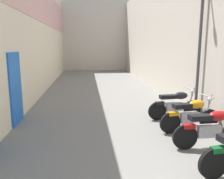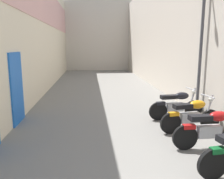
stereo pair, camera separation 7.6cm
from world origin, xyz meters
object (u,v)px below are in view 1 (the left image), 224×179
(motorcycle_sixth, at_px, (191,114))
(motorcycle_fifth, at_px, (211,127))
(street_lamp, at_px, (197,39))
(motorcycle_seventh, at_px, (176,104))

(motorcycle_sixth, bearing_deg, motorcycle_fifth, -89.99)
(motorcycle_fifth, distance_m, street_lamp, 3.30)
(motorcycle_sixth, bearing_deg, street_lamp, 62.71)
(motorcycle_fifth, xyz_separation_m, motorcycle_sixth, (-0.00, 1.08, 0.00))
(motorcycle_fifth, height_order, motorcycle_seventh, same)
(motorcycle_fifth, relative_size, street_lamp, 0.42)
(motorcycle_seventh, bearing_deg, motorcycle_fifth, -90.00)
(motorcycle_fifth, relative_size, motorcycle_seventh, 1.00)
(motorcycle_sixth, distance_m, motorcycle_seventh, 1.15)
(motorcycle_sixth, height_order, street_lamp, street_lamp)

